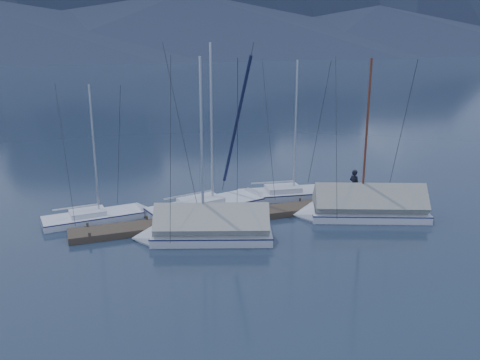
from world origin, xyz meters
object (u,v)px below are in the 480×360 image
object	(u,v)px
sailboat_covered_far	(201,231)
sailboat_open_left	(107,216)
sailboat_open_right	(301,194)
sailboat_covered_near	(358,209)
person	(354,185)
sailboat_open_mid	(221,205)

from	to	relation	value
sailboat_covered_far	sailboat_open_left	bearing A→B (deg)	130.18
sailboat_open_left	sailboat_open_right	xyz separation A→B (m)	(11.81, -0.01, 0.02)
sailboat_open_right	sailboat_covered_far	world-z (taller)	sailboat_covered_far
sailboat_open_right	sailboat_open_left	bearing A→B (deg)	179.94
sailboat_open_left	sailboat_covered_near	distance (m)	13.81
sailboat_covered_near	person	world-z (taller)	sailboat_covered_near
sailboat_covered_near	person	size ratio (longest dim) A/B	5.23
sailboat_open_left	sailboat_covered_near	world-z (taller)	sailboat_covered_near
sailboat_open_right	person	size ratio (longest dim) A/B	5.03
sailboat_open_mid	sailboat_open_right	xyz separation A→B (m)	(5.39, 0.38, -0.02)
sailboat_covered_near	person	distance (m)	2.29
sailboat_open_mid	person	size ratio (longest dim) A/B	5.64
person	sailboat_open_mid	bearing A→B (deg)	54.58
sailboat_open_left	sailboat_open_right	bearing A→B (deg)	-0.06
sailboat_open_right	person	distance (m)	3.54
sailboat_open_mid	sailboat_covered_near	distance (m)	7.83
sailboat_open_right	sailboat_covered_near	xyz separation A→B (m)	(1.22, -4.55, 0.31)
person	sailboat_open_right	bearing A→B (deg)	20.36
sailboat_open_left	sailboat_covered_near	bearing A→B (deg)	-19.31
sailboat_open_mid	person	distance (m)	7.92
sailboat_open_right	person	bearing A→B (deg)	-50.66
sailboat_covered_near	sailboat_covered_far	world-z (taller)	sailboat_covered_far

